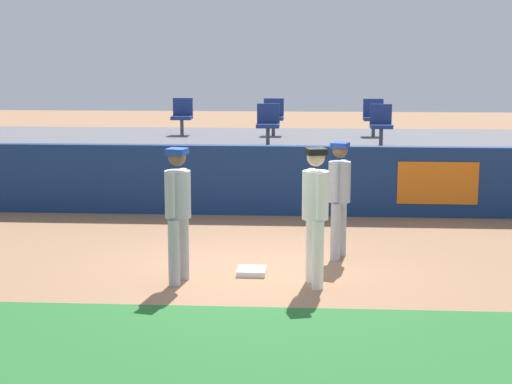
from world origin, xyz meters
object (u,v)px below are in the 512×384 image
player_fielder_home (315,207)px  player_coach_visitor (178,206)px  seat_back_left (182,114)px  seat_back_center (274,115)px  seat_front_center (268,122)px  first_base (251,271)px  seat_front_right (381,122)px  seat_back_right (373,115)px  player_runner_visitor (339,192)px

player_fielder_home → player_coach_visitor: 1.84m
seat_back_left → seat_back_center: bearing=0.0°
seat_back_center → seat_front_center: same height
first_base → seat_back_center: seat_back_center is taller
player_fielder_home → seat_back_center: seat_back_center is taller
player_coach_visitor → seat_front_right: seat_front_right is taller
seat_back_left → seat_front_center: size_ratio=1.00×
seat_back_left → seat_back_right: bearing=-0.0°
first_base → player_coach_visitor: 1.48m
player_runner_visitor → seat_back_left: 7.27m
player_coach_visitor → seat_front_center: 6.15m
seat_front_right → seat_front_center: size_ratio=1.00×
first_base → player_runner_visitor: bearing=38.0°
player_fielder_home → seat_back_center: size_ratio=2.21×
seat_back_center → seat_back_right: size_ratio=1.00×
seat_back_right → seat_front_center: bearing=-142.1°
seat_back_center → seat_front_center: 1.80m
seat_front_center → seat_back_center: bearing=88.8°
player_runner_visitor → player_fielder_home: bearing=4.6°
player_fielder_home → player_runner_visitor: size_ratio=1.05×
seat_back_left → seat_front_center: bearing=-41.0°
seat_front_center → first_base: bearing=-89.6°
seat_front_right → seat_back_center: bearing=141.7°
seat_front_center → seat_back_left: bearing=139.0°
first_base → seat_front_center: bearing=90.4°
first_base → seat_back_center: size_ratio=0.48×
player_fielder_home → seat_front_center: 6.17m
player_fielder_home → player_coach_visitor: bearing=-104.7°
player_runner_visitor → seat_front_right: size_ratio=2.10×
player_runner_visitor → player_coach_visitor: 2.64m
player_fielder_home → seat_back_left: bearing=-173.4°
player_runner_visitor → seat_front_center: seat_front_center is taller
seat_back_center → first_base: bearing=-90.0°
player_fielder_home → seat_back_right: size_ratio=2.21×
player_fielder_home → seat_back_right: (1.38, 7.87, 0.58)m
first_base → seat_front_right: (2.28, 5.59, 1.62)m
first_base → seat_back_left: seat_back_left is taller
seat_back_right → player_coach_visitor: bearing=-112.3°
player_runner_visitor → seat_back_right: seat_back_right is taller
seat_back_left → seat_front_center: same height
first_base → player_coach_visitor: (-0.95, -0.47, 1.03)m
seat_back_right → first_base: bearing=-107.0°
seat_back_center → seat_back_left: (-2.11, -0.00, -0.00)m
player_fielder_home → seat_back_left: seat_back_left is taller
player_fielder_home → seat_front_right: size_ratio=2.21×
seat_front_right → first_base: bearing=-112.2°
player_coach_visitor → seat_front_right: (3.23, 6.06, 0.59)m
player_coach_visitor → seat_back_right: (3.22, 7.86, 0.59)m
first_base → seat_front_right: size_ratio=0.48×
first_base → player_coach_visitor: player_coach_visitor is taller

